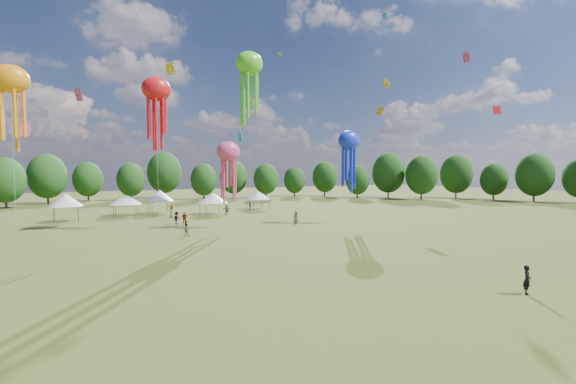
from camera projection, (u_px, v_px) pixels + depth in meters
ground at (445, 310)px, 21.44m from camera, size 300.00×300.00×0.00m
observer_main at (527, 280)px, 24.05m from camera, size 0.81×0.74×1.86m
spectator_near at (186, 230)px, 45.62m from camera, size 0.87×0.75×1.52m
spectators_far at (212, 213)px, 62.60m from camera, size 18.67×21.64×1.92m
festival_tents at (168, 198)px, 67.76m from camera, size 38.50×11.39×4.42m
show_kites at (202, 104)px, 55.47m from camera, size 45.77×18.65×28.21m
small_kites at (214, 7)px, 53.82m from camera, size 76.47×55.14×46.48m
treeline at (158, 178)px, 73.48m from camera, size 201.57×95.24×13.43m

